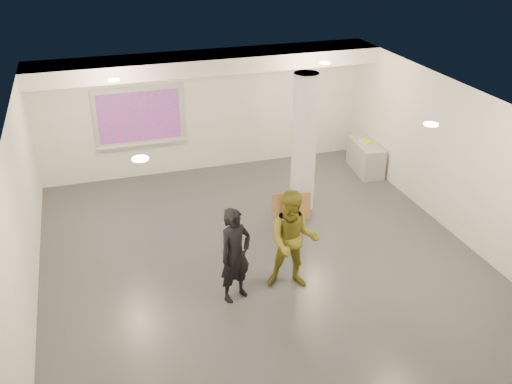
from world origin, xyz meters
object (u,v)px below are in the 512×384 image
object	(u,v)px
column	(304,143)
projection_screen	(139,117)
woman	(235,255)
man	(293,241)
credenza	(366,157)

from	to	relation	value
column	projection_screen	world-z (taller)	column
woman	man	size ratio (longest dim) A/B	0.93
credenza	projection_screen	bearing A→B (deg)	171.19
column	man	xyz separation A→B (m)	(-1.24, -2.68, -0.60)
column	credenza	distance (m)	2.81
woman	man	world-z (taller)	man
man	column	bearing A→B (deg)	83.67
column	credenza	xyz separation A→B (m)	(2.22, 1.30, -1.13)
projection_screen	credenza	distance (m)	5.61
credenza	woman	size ratio (longest dim) A/B	0.76
projection_screen	man	world-z (taller)	projection_screen
projection_screen	woman	xyz separation A→B (m)	(0.83, -5.37, -0.69)
column	woman	distance (m)	3.61
projection_screen	woman	bearing A→B (deg)	-81.26
woman	projection_screen	bearing A→B (deg)	75.07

